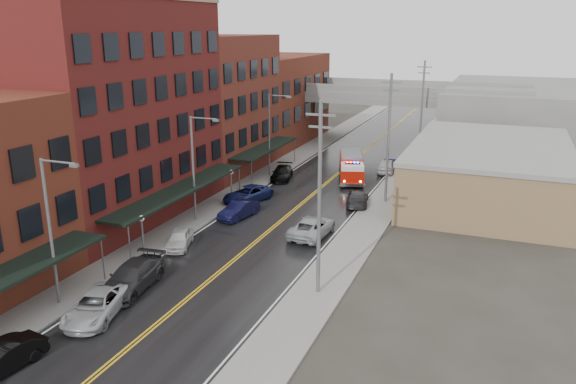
% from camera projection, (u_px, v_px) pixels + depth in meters
% --- Properties ---
extents(road, '(11.00, 160.00, 0.02)m').
position_uv_depth(road, '(295.00, 209.00, 50.91)').
color(road, black).
rests_on(road, ground).
extents(sidewalk_left, '(3.00, 160.00, 0.15)m').
position_uv_depth(sidewalk_left, '(223.00, 200.00, 53.44)').
color(sidewalk_left, slate).
rests_on(sidewalk_left, ground).
extents(sidewalk_right, '(3.00, 160.00, 0.15)m').
position_uv_depth(sidewalk_right, '(374.00, 218.00, 48.34)').
color(sidewalk_right, slate).
rests_on(sidewalk_right, ground).
extents(curb_left, '(0.30, 160.00, 0.15)m').
position_uv_depth(curb_left, '(239.00, 202.00, 52.86)').
color(curb_left, gray).
rests_on(curb_left, ground).
extents(curb_right, '(0.30, 160.00, 0.15)m').
position_uv_depth(curb_right, '(355.00, 216.00, 48.91)').
color(curb_right, gray).
rests_on(curb_right, ground).
extents(brick_building_b, '(9.00, 20.00, 18.00)m').
position_uv_depth(brick_building_b, '(117.00, 113.00, 46.74)').
color(brick_building_b, '#501615').
rests_on(brick_building_b, ground).
extents(brick_building_c, '(9.00, 15.00, 15.00)m').
position_uv_depth(brick_building_c, '(217.00, 105.00, 62.77)').
color(brick_building_c, '#5C291B').
rests_on(brick_building_c, ground).
extents(brick_building_far, '(9.00, 20.00, 12.00)m').
position_uv_depth(brick_building_far, '(277.00, 99.00, 78.81)').
color(brick_building_far, '#5E2618').
rests_on(brick_building_far, ground).
extents(tan_building, '(14.00, 22.00, 5.00)m').
position_uv_depth(tan_building, '(489.00, 173.00, 53.52)').
color(tan_building, '#91704E').
rests_on(tan_building, ground).
extents(right_far_block, '(18.00, 30.00, 8.00)m').
position_uv_depth(right_far_block, '(514.00, 114.00, 79.14)').
color(right_far_block, slate).
rests_on(right_far_block, ground).
extents(awning_1, '(2.60, 18.00, 3.09)m').
position_uv_depth(awning_1, '(181.00, 190.00, 46.43)').
color(awning_1, black).
rests_on(awning_1, ground).
extents(awning_2, '(2.60, 13.00, 3.09)m').
position_uv_depth(awning_2, '(265.00, 148.00, 62.04)').
color(awning_2, black).
rests_on(awning_2, ground).
extents(globe_lamp_1, '(0.44, 0.44, 3.12)m').
position_uv_depth(globe_lamp_1, '(142.00, 226.00, 40.00)').
color(globe_lamp_1, '#59595B').
rests_on(globe_lamp_1, ground).
extents(globe_lamp_2, '(0.44, 0.44, 3.12)m').
position_uv_depth(globe_lamp_2, '(231.00, 178.00, 52.48)').
color(globe_lamp_2, '#59595B').
rests_on(globe_lamp_2, ground).
extents(street_lamp_0, '(2.64, 0.22, 9.00)m').
position_uv_depth(street_lamp_0, '(53.00, 224.00, 32.09)').
color(street_lamp_0, '#59595B').
rests_on(street_lamp_0, ground).
extents(street_lamp_1, '(2.64, 0.22, 9.00)m').
position_uv_depth(street_lamp_1, '(196.00, 162.00, 46.36)').
color(street_lamp_1, '#59595B').
rests_on(street_lamp_1, ground).
extents(street_lamp_2, '(2.64, 0.22, 9.00)m').
position_uv_depth(street_lamp_2, '(271.00, 130.00, 60.63)').
color(street_lamp_2, '#59595B').
rests_on(street_lamp_2, ground).
extents(utility_pole_0, '(1.80, 0.24, 12.00)m').
position_uv_depth(utility_pole_0, '(319.00, 197.00, 33.20)').
color(utility_pole_0, '#59595B').
rests_on(utility_pole_0, ground).
extents(utility_pole_1, '(1.80, 0.24, 12.00)m').
position_uv_depth(utility_pole_1, '(389.00, 137.00, 51.04)').
color(utility_pole_1, '#59595B').
rests_on(utility_pole_1, ground).
extents(utility_pole_2, '(1.80, 0.24, 12.00)m').
position_uv_depth(utility_pole_2, '(422.00, 108.00, 68.88)').
color(utility_pole_2, '#59595B').
rests_on(utility_pole_2, ground).
extents(overpass, '(40.00, 10.00, 7.50)m').
position_uv_depth(overpass, '(377.00, 101.00, 77.73)').
color(overpass, slate).
rests_on(overpass, ground).
extents(fire_truck, '(4.75, 8.02, 2.79)m').
position_uv_depth(fire_truck, '(351.00, 167.00, 60.08)').
color(fire_truck, '#A81507').
rests_on(fire_truck, ground).
extents(parked_car_left_1, '(2.07, 4.50, 1.43)m').
position_uv_depth(parked_car_left_1, '(1.00, 359.00, 26.95)').
color(parked_car_left_1, black).
rests_on(parked_car_left_1, ground).
extents(parked_car_left_2, '(3.64, 5.66, 1.45)m').
position_uv_depth(parked_car_left_2, '(96.00, 305.00, 32.03)').
color(parked_car_left_2, '#A7ABB0').
rests_on(parked_car_left_2, ground).
extents(parked_car_left_3, '(2.99, 5.98, 1.67)m').
position_uv_depth(parked_car_left_3, '(132.00, 277.00, 35.37)').
color(parked_car_left_3, '#242426').
rests_on(parked_car_left_3, ground).
extents(parked_car_left_4, '(2.84, 4.31, 1.36)m').
position_uv_depth(parked_car_left_4, '(179.00, 238.00, 42.17)').
color(parked_car_left_4, silver).
rests_on(parked_car_left_4, ground).
extents(parked_car_left_5, '(2.27, 4.62, 1.46)m').
position_uv_depth(parked_car_left_5, '(239.00, 210.00, 48.51)').
color(parked_car_left_5, black).
rests_on(parked_car_left_5, ground).
extents(parked_car_left_6, '(3.88, 5.79, 1.48)m').
position_uv_depth(parked_car_left_6, '(248.00, 194.00, 52.95)').
color(parked_car_left_6, '#131A47').
rests_on(parked_car_left_6, ground).
extents(parked_car_left_7, '(3.01, 5.17, 1.41)m').
position_uv_depth(parked_car_left_7, '(282.00, 173.00, 60.66)').
color(parked_car_left_7, black).
rests_on(parked_car_left_7, ground).
extents(parked_car_right_0, '(2.72, 5.56, 1.52)m').
position_uv_depth(parked_car_right_0, '(312.00, 227.00, 44.34)').
color(parked_car_right_0, '#A0A4A8').
rests_on(parked_car_right_0, ground).
extents(parked_car_right_1, '(2.86, 5.06, 1.38)m').
position_uv_depth(parked_car_right_1, '(357.00, 198.00, 52.03)').
color(parked_car_right_1, '#2B2B2E').
rests_on(parked_car_right_1, ground).
extents(parked_car_right_2, '(2.24, 4.74, 1.57)m').
position_uv_depth(parked_car_right_2, '(387.00, 166.00, 63.39)').
color(parked_car_right_2, '#B1B1B1').
rests_on(parked_car_right_2, ground).
extents(parked_car_right_3, '(2.33, 4.23, 1.32)m').
position_uv_depth(parked_car_right_3, '(390.00, 164.00, 64.85)').
color(parked_car_right_3, '#0E1334').
rests_on(parked_car_right_3, ground).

